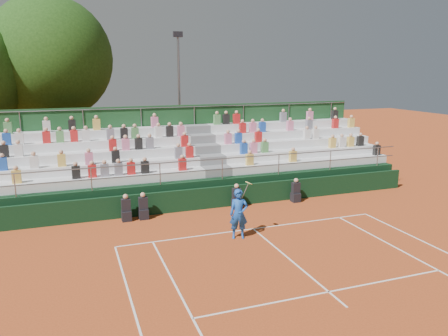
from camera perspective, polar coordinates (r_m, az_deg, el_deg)
name	(u,v)px	position (r m, az deg, el deg)	size (l,w,h in m)	color
ground	(253,229)	(17.94, 3.83, -7.94)	(90.00, 90.00, 0.00)	#AF471D
courtside_wall	(226,196)	(20.60, 0.28, -3.70)	(20.00, 0.15, 1.00)	black
line_officials	(204,202)	(19.82, -2.59, -4.45)	(8.56, 0.40, 1.19)	black
grandstand	(205,170)	(23.42, -2.49, -0.24)	(20.00, 5.20, 4.40)	black
tennis_player	(239,214)	(16.67, 1.95, -6.01)	(0.93, 0.64, 2.22)	#174EAE
tree_east	(50,59)	(28.71, -21.76, 13.13)	(7.31, 7.31, 10.64)	#362313
floodlight_mast	(179,89)	(29.58, -5.89, 10.18)	(0.60, 0.25, 8.74)	gray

